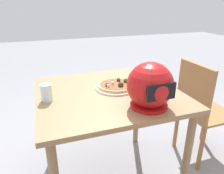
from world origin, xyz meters
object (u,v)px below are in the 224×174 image
(pizza, at_px, (116,85))
(motorcycle_helmet, at_px, (150,86))
(chair_side, at_px, (200,107))
(drinking_glass, at_px, (47,92))
(dining_table, at_px, (108,105))

(pizza, distance_m, motorcycle_helmet, 0.35)
(motorcycle_helmet, bearing_deg, pizza, -75.30)
(motorcycle_helmet, distance_m, chair_side, 0.84)
(drinking_glass, bearing_deg, pizza, -174.28)
(pizza, relative_size, chair_side, 0.28)
(drinking_glass, bearing_deg, dining_table, -178.27)
(dining_table, xyz_separation_m, drinking_glass, (0.40, 0.01, 0.16))
(dining_table, relative_size, pizza, 3.76)
(dining_table, bearing_deg, pizza, -154.05)
(dining_table, height_order, drinking_glass, drinking_glass)
(drinking_glass, distance_m, chair_side, 1.28)
(chair_side, bearing_deg, dining_table, 0.91)
(dining_table, bearing_deg, drinking_glass, 1.73)
(drinking_glass, xyz_separation_m, chair_side, (-1.24, -0.03, -0.33))
(motorcycle_helmet, xyz_separation_m, drinking_glass, (0.56, -0.28, -0.07))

